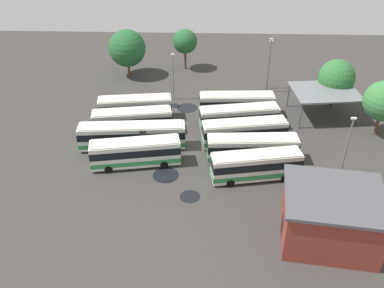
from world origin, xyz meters
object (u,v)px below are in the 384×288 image
bus_row1_slot3 (135,152)px  bus_row0_slot3 (252,148)px  bus_row1_slot0 (135,108)px  tree_northeast (185,41)px  bus_row1_slot2 (133,136)px  bus_row0_slot1 (239,118)px  lamp_post_mid_lot (269,64)px  bus_row0_slot4 (256,165)px  lamp_post_near_entrance (346,151)px  tree_north_edge (127,48)px  bus_row0_slot0 (237,104)px  bus_row0_slot2 (244,132)px  lamp_post_far_corner (173,75)px  bus_row1_slot1 (132,121)px  lamp_post_by_building (269,63)px  tree_south_edge (384,101)px  tree_east_edge (336,78)px  depot_building (331,216)px  maintenance_shelter (325,92)px

bus_row1_slot3 → bus_row0_slot3: bearing=-174.4°
bus_row1_slot0 → tree_northeast: tree_northeast is taller
bus_row0_slot3 → bus_row1_slot2: size_ratio=0.81×
bus_row0_slot1 → bus_row1_slot3: size_ratio=1.00×
lamp_post_mid_lot → bus_row0_slot4: bearing=80.6°
bus_row1_slot2 → lamp_post_mid_lot: 26.65m
bus_row1_slot2 → bus_row1_slot3: (-0.97, 3.94, -0.00)m
lamp_post_near_entrance → lamp_post_mid_lot: bearing=-77.3°
bus_row1_slot0 → tree_north_edge: 16.47m
bus_row0_slot0 → bus_row1_slot2: 17.12m
tree_northeast → bus_row0_slot2: bearing=109.8°
bus_row0_slot2 → tree_northeast: 27.37m
bus_row1_slot3 → lamp_post_far_corner: 18.80m
bus_row1_slot1 → lamp_post_far_corner: lamp_post_far_corner is taller
lamp_post_by_building → bus_row1_slot1: bearing=36.3°
bus_row1_slot0 → bus_row1_slot1: size_ratio=0.97×
bus_row0_slot2 → bus_row0_slot4: same height
bus_row0_slot4 → lamp_post_near_entrance: lamp_post_near_entrance is taller
bus_row0_slot0 → tree_south_edge: tree_south_edge is taller
tree_east_edge → lamp_post_far_corner: bearing=-3.1°
bus_row1_slot0 → tree_north_edge: tree_north_edge is taller
lamp_post_far_corner → tree_northeast: size_ratio=1.04×
tree_east_edge → depot_building: bearing=75.8°
maintenance_shelter → tree_south_edge: bearing=142.6°
bus_row0_slot1 → maintenance_shelter: (-12.79, -4.38, 2.10)m
bus_row1_slot3 → tree_northeast: tree_northeast is taller
bus_row1_slot3 → bus_row1_slot1: bearing=-78.5°
lamp_post_near_entrance → tree_north_edge: (29.74, -31.19, -0.06)m
bus_row0_slot1 → lamp_post_mid_lot: bearing=-113.4°
bus_row0_slot2 → lamp_post_far_corner: 16.86m
lamp_post_far_corner → tree_south_edge: size_ratio=0.97×
lamp_post_far_corner → tree_north_edge: tree_north_edge is taller
bus_row0_slot3 → lamp_post_mid_lot: (-4.08, -20.12, 3.17)m
maintenance_shelter → tree_northeast: 27.60m
tree_south_edge → tree_east_edge: (4.24, -8.29, -0.35)m
lamp_post_near_entrance → lamp_post_by_building: lamp_post_near_entrance is taller
bus_row1_slot2 → lamp_post_near_entrance: (-25.43, 7.68, 3.30)m
bus_row0_slot4 → bus_row1_slot0: size_ratio=1.01×
bus_row0_slot2 → lamp_post_mid_lot: bearing=-106.6°
bus_row1_slot1 → tree_north_edge: bearing=-79.4°
bus_row0_slot0 → tree_northeast: (8.60, -17.54, 3.35)m
bus_row0_slot2 → tree_northeast: (9.20, -25.56, 3.35)m
bus_row0_slot4 → tree_northeast: size_ratio=1.48×
lamp_post_far_corner → tree_northeast: bearing=-95.8°
lamp_post_by_building → tree_east_edge: lamp_post_by_building is taller
tree_south_edge → bus_row1_slot0: bearing=-5.0°
tree_east_edge → bus_row1_slot2: bearing=23.8°
depot_building → tree_northeast: size_ratio=1.42×
maintenance_shelter → lamp_post_by_building: (7.22, -9.25, 0.65)m
bus_row1_slot1 → lamp_post_far_corner: size_ratio=1.45×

